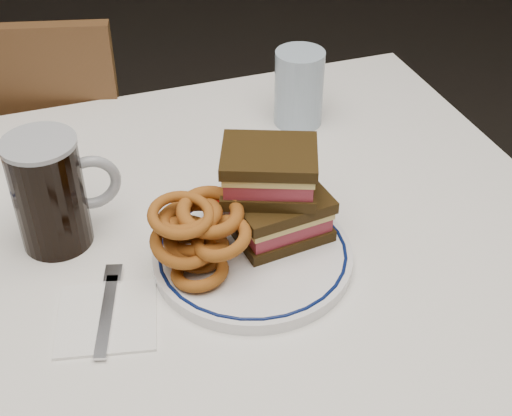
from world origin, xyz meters
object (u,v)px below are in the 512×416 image
object	(u,v)px
chair_far	(40,183)
reuben_sandwich	(274,193)
main_plate	(253,255)
beer_mug	(51,192)

from	to	relation	value
chair_far	reuben_sandwich	size ratio (longest dim) A/B	5.96
main_plate	reuben_sandwich	xyz separation A→B (m)	(0.04, 0.03, 0.07)
main_plate	reuben_sandwich	distance (m)	0.09
chair_far	main_plate	distance (m)	0.76
chair_far	reuben_sandwich	world-z (taller)	reuben_sandwich
reuben_sandwich	beer_mug	distance (m)	0.29
beer_mug	reuben_sandwich	bearing A→B (deg)	-19.16
chair_far	reuben_sandwich	xyz separation A→B (m)	(0.30, -0.63, 0.35)
chair_far	beer_mug	distance (m)	0.64
main_plate	beer_mug	size ratio (longest dim) A/B	1.64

